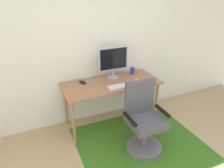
# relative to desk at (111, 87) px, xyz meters

# --- Properties ---
(wall_back) EXTENTS (6.00, 0.10, 2.60)m
(wall_back) POSITION_rel_desk_xyz_m (-0.01, 0.38, 0.64)
(wall_back) COLOR white
(wall_back) RESTS_ON ground
(area_rug) EXTENTS (1.71, 1.49, 0.01)m
(area_rug) POSITION_rel_desk_xyz_m (0.17, -0.63, -0.65)
(area_rug) COLOR #366B1C
(area_rug) RESTS_ON ground
(desk) EXTENTS (1.47, 0.62, 0.73)m
(desk) POSITION_rel_desk_xyz_m (0.00, 0.00, 0.00)
(desk) COLOR #A4714E
(desk) RESTS_ON ground
(monitor) EXTENTS (0.48, 0.18, 0.49)m
(monitor) POSITION_rel_desk_xyz_m (0.10, 0.17, 0.37)
(monitor) COLOR #B2B2B7
(monitor) RESTS_ON desk
(keyboard) EXTENTS (0.43, 0.13, 0.02)m
(keyboard) POSITION_rel_desk_xyz_m (0.09, -0.18, 0.08)
(keyboard) COLOR white
(keyboard) RESTS_ON desk
(computer_mouse) EXTENTS (0.06, 0.10, 0.03)m
(computer_mouse) POSITION_rel_desk_xyz_m (0.37, -0.14, 0.09)
(computer_mouse) COLOR white
(computer_mouse) RESTS_ON desk
(coffee_cup) EXTENTS (0.07, 0.07, 0.11)m
(coffee_cup) POSITION_rel_desk_xyz_m (0.46, 0.18, 0.13)
(coffee_cup) COLOR #1E3E9A
(coffee_cup) RESTS_ON desk
(cell_phone) EXTENTS (0.09, 0.15, 0.01)m
(cell_phone) POSITION_rel_desk_xyz_m (-0.40, 0.17, 0.08)
(cell_phone) COLOR black
(cell_phone) RESTS_ON desk
(office_chair) EXTENTS (0.53, 0.49, 0.95)m
(office_chair) POSITION_rel_desk_xyz_m (0.17, -0.68, -0.26)
(office_chair) COLOR slate
(office_chair) RESTS_ON ground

